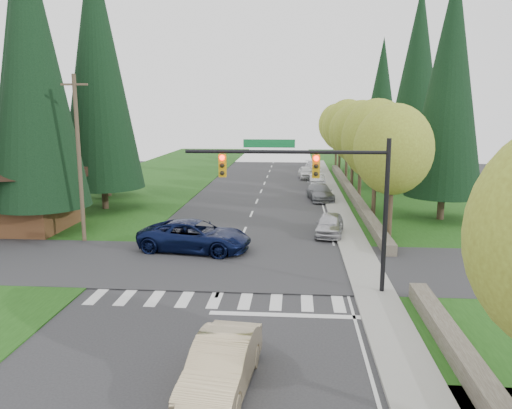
# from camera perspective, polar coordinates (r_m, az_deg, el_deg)

# --- Properties ---
(ground) EXTENTS (120.00, 120.00, 0.00)m
(ground) POSITION_cam_1_polar(r_m,az_deg,el_deg) (18.79, -6.28, -14.35)
(ground) COLOR #28282B
(ground) RESTS_ON ground
(grass_east) EXTENTS (14.00, 110.00, 0.06)m
(grass_east) POSITION_cam_1_polar(r_m,az_deg,el_deg) (38.78, 18.86, -1.60)
(grass_east) COLOR #1B4412
(grass_east) RESTS_ON ground
(grass_west) EXTENTS (14.00, 110.00, 0.06)m
(grass_west) POSITION_cam_1_polar(r_m,az_deg,el_deg) (40.93, -19.10, -0.99)
(grass_west) COLOR #1B4412
(grass_west) RESTS_ON ground
(cross_street) EXTENTS (120.00, 8.00, 0.10)m
(cross_street) POSITION_cam_1_polar(r_m,az_deg,el_deg) (26.16, -3.02, -6.95)
(cross_street) COLOR #28282B
(cross_street) RESTS_ON ground
(sidewalk_east) EXTENTS (1.80, 80.00, 0.13)m
(sidewalk_east) POSITION_cam_1_polar(r_m,az_deg,el_deg) (39.66, 9.59, -0.85)
(sidewalk_east) COLOR gray
(sidewalk_east) RESTS_ON ground
(curb_east) EXTENTS (0.20, 80.00, 0.13)m
(curb_east) POSITION_cam_1_polar(r_m,az_deg,el_deg) (39.59, 8.36, -0.83)
(curb_east) COLOR gray
(curb_east) RESTS_ON ground
(stone_wall_south) EXTENTS (0.70, 14.00, 0.70)m
(stone_wall_south) POSITION_cam_1_polar(r_m,az_deg,el_deg) (16.54, 23.74, -17.59)
(stone_wall_south) COLOR #4C4438
(stone_wall_south) RESTS_ON ground
(stone_wall_north) EXTENTS (0.70, 40.00, 0.70)m
(stone_wall_north) POSITION_cam_1_polar(r_m,az_deg,el_deg) (47.61, 10.81, 1.40)
(stone_wall_north) COLOR #4C4438
(stone_wall_north) RESTS_ON ground
(traffic_signal) EXTENTS (8.70, 0.37, 6.80)m
(traffic_signal) POSITION_cam_1_polar(r_m,az_deg,el_deg) (21.43, 7.29, 2.71)
(traffic_signal) COLOR black
(traffic_signal) RESTS_ON ground
(brown_building) EXTENTS (8.40, 8.40, 5.40)m
(brown_building) POSITION_cam_1_polar(r_m,az_deg,el_deg) (36.92, -25.32, 2.24)
(brown_building) COLOR #4C2D19
(brown_building) RESTS_ON ground
(utility_pole) EXTENTS (1.60, 0.24, 10.00)m
(utility_pole) POSITION_cam_1_polar(r_m,az_deg,el_deg) (31.55, -19.57, 5.04)
(utility_pole) COLOR #473828
(utility_pole) RESTS_ON ground
(decid_tree_0) EXTENTS (4.80, 4.80, 8.37)m
(decid_tree_0) POSITION_cam_1_polar(r_m,az_deg,el_deg) (31.35, 15.39, 6.08)
(decid_tree_0) COLOR #38281C
(decid_tree_0) RESTS_ON ground
(decid_tree_1) EXTENTS (5.20, 5.20, 8.80)m
(decid_tree_1) POSITION_cam_1_polar(r_m,az_deg,el_deg) (38.23, 13.60, 7.24)
(decid_tree_1) COLOR #38281C
(decid_tree_1) RESTS_ON ground
(decid_tree_2) EXTENTS (5.00, 5.00, 8.82)m
(decid_tree_2) POSITION_cam_1_polar(r_m,az_deg,el_deg) (45.12, 11.97, 7.97)
(decid_tree_2) COLOR #38281C
(decid_tree_2) RESTS_ON ground
(decid_tree_3) EXTENTS (5.00, 5.00, 8.55)m
(decid_tree_3) POSITION_cam_1_polar(r_m,az_deg,el_deg) (52.08, 11.08, 8.06)
(decid_tree_3) COLOR #38281C
(decid_tree_3) RESTS_ON ground
(decid_tree_4) EXTENTS (5.40, 5.40, 9.18)m
(decid_tree_4) POSITION_cam_1_polar(r_m,az_deg,el_deg) (59.03, 10.43, 8.77)
(decid_tree_4) COLOR #38281C
(decid_tree_4) RESTS_ON ground
(decid_tree_5) EXTENTS (4.80, 4.80, 8.30)m
(decid_tree_5) POSITION_cam_1_polar(r_m,az_deg,el_deg) (66.00, 9.62, 8.53)
(decid_tree_5) COLOR #38281C
(decid_tree_5) RESTS_ON ground
(decid_tree_6) EXTENTS (5.20, 5.20, 8.86)m
(decid_tree_6) POSITION_cam_1_polar(r_m,az_deg,el_deg) (72.97, 9.22, 9.00)
(decid_tree_6) COLOR #38281C
(decid_tree_6) RESTS_ON ground
(conifer_w_a) EXTENTS (6.12, 6.12, 19.80)m
(conifer_w_a) POSITION_cam_1_polar(r_m,az_deg,el_deg) (34.87, -24.24, 14.53)
(conifer_w_a) COLOR #38281C
(conifer_w_a) RESTS_ON ground
(conifer_w_b) EXTENTS (5.44, 5.44, 17.80)m
(conifer_w_b) POSITION_cam_1_polar(r_m,az_deg,el_deg) (39.75, -25.22, 12.43)
(conifer_w_b) COLOR #38281C
(conifer_w_b) RESTS_ON ground
(conifer_w_c) EXTENTS (6.46, 6.46, 20.80)m
(conifer_w_c) POSITION_cam_1_polar(r_m,az_deg,el_deg) (41.75, -17.66, 14.88)
(conifer_w_c) COLOR #38281C
(conifer_w_c) RESTS_ON ground
(conifer_w_e) EXTENTS (5.78, 5.78, 18.80)m
(conifer_w_e) POSITION_cam_1_polar(r_m,az_deg,el_deg) (47.99, -17.13, 13.11)
(conifer_w_e) COLOR #38281C
(conifer_w_e) RESTS_ON ground
(conifer_e_a) EXTENTS (5.44, 5.44, 17.80)m
(conifer_e_a) POSITION_cam_1_polar(r_m,az_deg,el_deg) (38.27, 21.25, 12.81)
(conifer_e_a) COLOR #38281C
(conifer_e_a) RESTS_ON ground
(conifer_e_b) EXTENTS (6.12, 6.12, 19.80)m
(conifer_e_b) POSITION_cam_1_polar(r_m,az_deg,el_deg) (52.11, 17.94, 13.39)
(conifer_e_b) COLOR #38281C
(conifer_e_b) RESTS_ON ground
(conifer_e_c) EXTENTS (5.10, 5.10, 16.80)m
(conifer_e_c) POSITION_cam_1_polar(r_m,az_deg,el_deg) (65.59, 14.16, 11.63)
(conifer_e_c) COLOR #38281C
(conifer_e_c) RESTS_ON ground
(sedan_champagne) EXTENTS (2.07, 4.76, 1.52)m
(sedan_champagne) POSITION_cam_1_polar(r_m,az_deg,el_deg) (15.07, -3.96, -17.78)
(sedan_champagne) COLOR #D2BA8C
(sedan_champagne) RESTS_ON ground
(suv_navy) EXTENTS (6.74, 3.88, 1.77)m
(suv_navy) POSITION_cam_1_polar(r_m,az_deg,el_deg) (28.65, -6.96, -3.60)
(suv_navy) COLOR #0A1235
(suv_navy) RESTS_ON ground
(parked_car_a) EXTENTS (2.22, 4.35, 1.42)m
(parked_car_a) POSITION_cam_1_polar(r_m,az_deg,el_deg) (32.44, 8.43, -2.25)
(parked_car_a) COLOR #B9B9BE
(parked_car_a) RESTS_ON ground
(parked_car_b) EXTENTS (2.56, 5.09, 1.42)m
(parked_car_b) POSITION_cam_1_polar(r_m,az_deg,el_deg) (44.86, 7.35, 1.40)
(parked_car_b) COLOR slate
(parked_car_b) RESTS_ON ground
(parked_car_c) EXTENTS (1.55, 4.30, 1.41)m
(parked_car_c) POSITION_cam_1_polar(r_m,az_deg,el_deg) (51.39, 7.00, 2.59)
(parked_car_c) COLOR #AAABAF
(parked_car_c) RESTS_ON ground
(parked_car_d) EXTENTS (2.04, 4.33, 1.43)m
(parked_car_d) POSITION_cam_1_polar(r_m,az_deg,el_deg) (59.00, 5.77, 3.68)
(parked_car_d) COLOR silver
(parked_car_d) RESTS_ON ground
(parked_car_e) EXTENTS (2.02, 4.48, 1.28)m
(parked_car_e) POSITION_cam_1_polar(r_m,az_deg,el_deg) (65.66, 6.47, 4.32)
(parked_car_e) COLOR #B4B4B9
(parked_car_e) RESTS_ON ground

